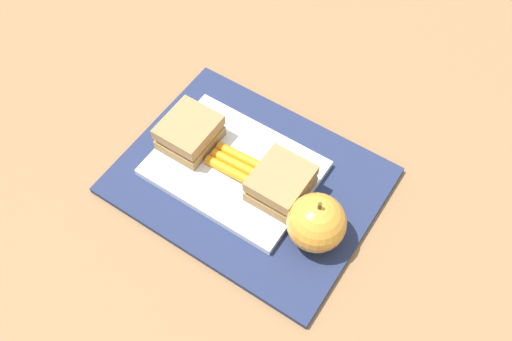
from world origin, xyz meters
TOP-DOWN VIEW (x-y plane):
  - ground_plane at (0.00, 0.00)m, footprint 2.40×2.40m
  - lunchbag_mat at (0.00, 0.00)m, footprint 0.36×0.28m
  - food_tray at (-0.03, 0.00)m, footprint 0.23×0.17m
  - sandwich_half_left at (-0.10, 0.00)m, footprint 0.07×0.08m
  - sandwich_half_right at (0.05, 0.00)m, footprint 0.07×0.08m
  - carrot_sticks_bundle at (-0.02, 0.00)m, footprint 0.08×0.04m
  - apple at (0.12, -0.03)m, footprint 0.08×0.08m

SIDE VIEW (x-z plane):
  - ground_plane at x=0.00m, z-range 0.00..0.00m
  - lunchbag_mat at x=0.00m, z-range 0.00..0.01m
  - food_tray at x=-0.03m, z-range 0.01..0.02m
  - carrot_sticks_bundle at x=-0.02m, z-range 0.02..0.04m
  - sandwich_half_left at x=-0.10m, z-range 0.02..0.07m
  - sandwich_half_right at x=0.05m, z-range 0.02..0.07m
  - apple at x=0.12m, z-range 0.00..0.09m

